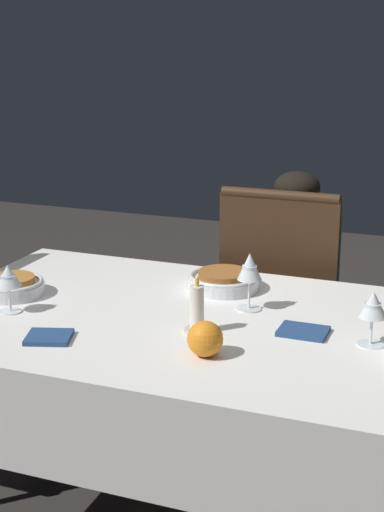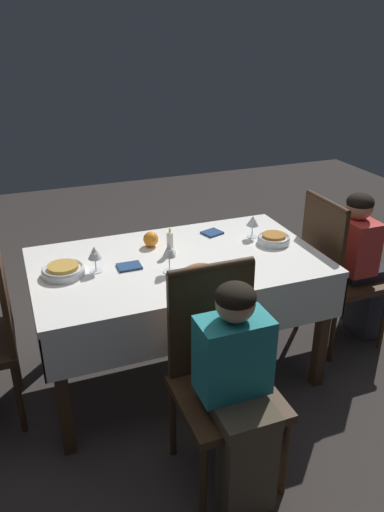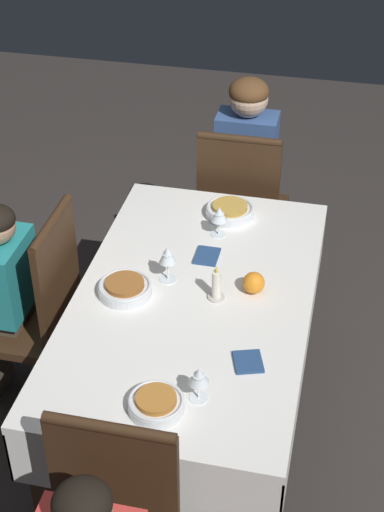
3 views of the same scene
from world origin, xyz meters
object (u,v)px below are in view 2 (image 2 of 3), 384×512
Objects in this scene: wine_glass_south at (169,251)px; bowl_east at (274,239)px; chair_south at (221,369)px; napkin_red_folded at (212,233)px; chair_east at (335,268)px; napkin_spare_side at (129,267)px; dining_table at (178,274)px; candle_centerpiece at (170,244)px; bowl_west at (63,270)px; orange_fruit at (151,239)px; wine_glass_west at (95,254)px; person_child_teal at (239,390)px; wine_glass_east at (253,222)px; person_child_red at (360,261)px; bowl_south at (202,275)px.

bowl_east is at bearing 10.80° from wine_glass_south.
chair_south reaches higher than napkin_red_folded.
chair_south and chair_east have the same top height.
chair_south is 8.06× the size of napkin_spare_side.
chair_east is at bearing -1.81° from napkin_spare_side.
dining_table is 0.17m from candle_centerpiece.
bowl_west is 1.44× the size of candle_centerpiece.
bowl_east is at bearing -17.47° from orange_fruit.
orange_fruit is at bearing 89.52° from wine_glass_south.
chair_south is at bearing 121.46° from chair_east.
wine_glass_west is 0.20m from napkin_spare_side.
dining_table is 0.43m from napkin_red_folded.
person_child_teal is 1.09m from bowl_west.
dining_table is 8.31× the size of bowl_east.
wine_glass_west reaches higher than orange_fruit.
dining_table is 0.89m from person_child_teal.
chair_south is 4.64× the size of bowl_west.
wine_glass_east is (0.57, 0.83, 0.32)m from chair_south.
bowl_east reaches higher than dining_table.
chair_south is 1.06m from napkin_red_folded.
wine_glass_south is (0.36, -0.14, 0.02)m from wine_glass_west.
chair_east is at bearing -13.60° from orange_fruit.
person_child_red is 6.20× the size of wine_glass_south.
napkin_spare_side is (-0.59, -0.27, 0.00)m from napkin_red_folded.
napkin_spare_side is (0.34, -0.04, -0.02)m from bowl_west.
wine_glass_west is 0.56m from bowl_south.
person_child_red reaches higher than napkin_spare_side.
dining_table is 10.37× the size of candle_centerpiece.
wine_glass_south is (-0.04, 0.76, 0.31)m from person_child_teal.
person_child_red is 7.46× the size of wine_glass_east.
dining_table is 0.27m from orange_fruit.
chair_east reaches higher than wine_glass_west.
bowl_west is (-1.81, 0.08, 0.23)m from person_child_red.
wine_glass_east is at bearing 7.01° from wine_glass_west.
napkin_red_folded is at bearing 70.54° from person_child_red.
bowl_west is at bearing 127.24° from chair_south.
wine_glass_west reaches higher than bowl_west.
chair_east is at bearing -2.36° from wine_glass_west.
person_child_red is at bearing -2.10° from wine_glass_west.
wine_glass_west reaches higher than bowl_east.
wine_glass_east is (0.61, 0.26, -0.02)m from wine_glass_south.
bowl_east is 0.16m from wine_glass_east.
chair_south is 0.99× the size of person_child_red.
dining_table is 0.26m from wine_glass_south.
person_child_red is 7.17× the size of wine_glass_west.
person_child_red is 0.77m from wine_glass_east.
napkin_red_folded is at bearing 14.18° from bowl_west.
wine_glass_south is at bearing -32.81° from napkin_spare_side.
bowl_west is 2.49× the size of orange_fruit.
orange_fruit is (-0.12, 0.49, 0.02)m from bowl_south.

